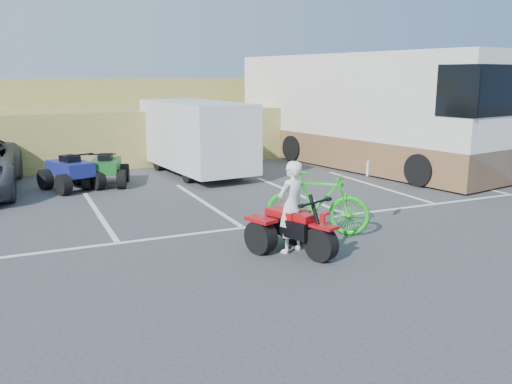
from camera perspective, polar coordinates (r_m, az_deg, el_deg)
name	(u,v)px	position (r m, az deg, el deg)	size (l,w,h in m)	color
ground	(296,262)	(9.78, 4.19, -7.32)	(100.00, 100.00, 0.00)	#38383B
parking_stripes	(249,207)	(13.65, -0.74, -1.60)	(28.00, 5.16, 0.01)	white
grass_embankment	(124,119)	(24.05, -13.73, 7.49)	(40.00, 8.50, 3.10)	olive
red_trike_atv	(297,253)	(10.21, 4.29, -6.47)	(1.26, 1.68, 1.09)	#A9090D
rider	(291,207)	(10.06, 3.73, -1.59)	(0.63, 0.42, 1.74)	white
green_dirt_bike	(317,203)	(11.36, 6.45, -1.13)	(0.62, 2.19, 1.31)	#14BF19
cargo_trailer	(196,135)	(18.20, -6.33, 5.96)	(2.60, 5.35, 2.41)	silver
rv_motorhome	(360,119)	(20.17, 10.88, 7.58)	(4.77, 11.25, 3.93)	silver
quad_atv_blue	(72,190)	(16.64, -18.80, 0.25)	(1.28, 1.71, 1.12)	navy
quad_atv_green	(107,186)	(16.93, -15.41, 0.66)	(1.22, 1.64, 1.07)	#145A1D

